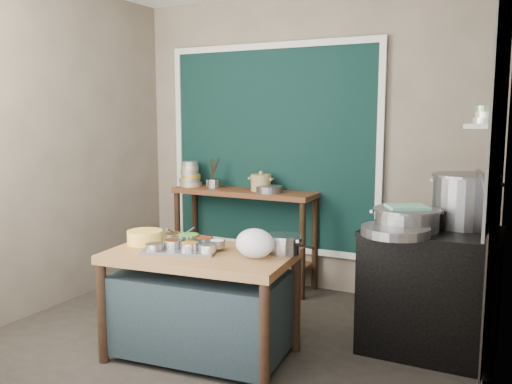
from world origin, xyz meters
The scene contains 30 objects.
floor centered at (0.00, 0.00, -0.01)m, with size 3.50×3.00×0.02m, color black.
back_wall centered at (0.00, 1.51, 1.40)m, with size 3.50×0.02×2.80m, color #7B6D5E.
left_wall centered at (-1.76, 0.00, 1.40)m, with size 0.02×3.00×2.80m, color #7B6D5E.
right_wall centered at (1.76, 0.00, 1.40)m, with size 0.02×3.00×2.80m, color #7B6D5E.
curtain_panel centered at (-0.35, 1.47, 1.35)m, with size 2.10×0.02×1.90m, color black.
curtain_frame centered at (-0.35, 1.46, 1.35)m, with size 2.22×0.03×2.02m, color beige, non-canonical shape.
tile_panel centered at (1.74, 0.55, 1.85)m, with size 0.02×1.70×1.70m, color #B2B2AA.
soot_patch centered at (1.74, 0.65, 0.70)m, with size 0.01×1.30×1.30m, color black.
wall_shelf centered at (1.63, 0.85, 1.60)m, with size 0.22×0.70×0.03m, color beige.
prep_table centered at (-0.04, -0.30, 0.38)m, with size 1.25×0.72×0.75m, color brown.
back_counter centered at (-0.55, 1.28, 0.47)m, with size 1.45×0.40×0.95m, color #592E19.
stove_block centered at (1.35, 0.55, 0.42)m, with size 0.90×0.68×0.85m, color black.
stove_top centered at (1.35, 0.55, 0.86)m, with size 0.92×0.69×0.03m, color black.
condiment_tray centered at (-0.17, -0.32, 0.76)m, with size 0.49×0.35×0.02m, color gray.
condiment_bowls centered at (-0.16, -0.28, 0.80)m, with size 0.51×0.41×0.06m.
yellow_basin centered at (-0.52, -0.29, 0.80)m, with size 0.25×0.25×0.10m, color gold.
saucepan centered at (0.49, -0.08, 0.81)m, with size 0.23×0.23×0.13m, color gray, non-canonical shape.
plastic_bag_a centered at (0.37, -0.27, 0.85)m, with size 0.26×0.22×0.19m, color white.
plastic_bag_b centered at (0.34, -0.22, 0.83)m, with size 0.23×0.19×0.17m, color white.
bowl_stack centered at (-1.17, 1.27, 1.06)m, with size 0.23×0.23×0.26m.
utensil_cup centered at (-0.88, 1.26, 1.00)m, with size 0.15×0.15×0.09m, color gray.
ceramic_crock centered at (-0.37, 1.30, 1.02)m, with size 0.21×0.21×0.14m, color #988153, non-canonical shape.
wide_bowl centered at (-0.25, 1.22, 0.98)m, with size 0.25×0.25×0.06m, color gray.
stock_pot centered at (1.53, 0.75, 1.07)m, with size 0.48×0.48×0.38m, color gray, non-canonical shape.
pot_lid centered at (1.66, 0.65, 1.09)m, with size 0.44×0.44×0.02m, color gray.
steamer centered at (1.19, 0.45, 0.96)m, with size 0.47×0.47×0.15m, color gray, non-canonical shape.
green_cloth centered at (1.19, 0.45, 1.04)m, with size 0.27×0.21×0.02m, color #5C9E77.
shallow_pan centered at (1.16, 0.23, 0.91)m, with size 0.45×0.45×0.06m, color gray.
shelf_bowl_stack centered at (1.63, 0.77, 1.67)m, with size 0.15×0.15×0.12m.
shelf_bowl_green centered at (1.63, 1.03, 1.64)m, with size 0.15×0.15×0.05m, color gray.
Camera 1 is at (1.94, -3.33, 1.67)m, focal length 38.00 mm.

